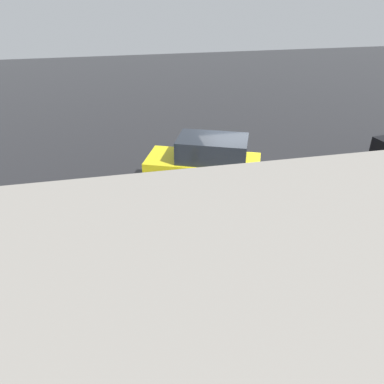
% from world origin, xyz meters
% --- Properties ---
extents(ground_plane, '(60.00, 60.00, 0.00)m').
position_xyz_m(ground_plane, '(0.00, 0.00, 0.00)').
color(ground_plane, black).
extents(kerb_strip, '(24.00, 3.20, 0.04)m').
position_xyz_m(kerb_strip, '(0.00, 4.20, 0.02)').
color(kerb_strip, gray).
rests_on(kerb_strip, ground).
extents(moving_hatchback, '(4.25, 3.06, 2.06)m').
position_xyz_m(moving_hatchback, '(1.29, 0.10, 1.03)').
color(moving_hatchback, yellow).
rests_on(moving_hatchback, ground).
extents(fire_hydrant, '(0.42, 0.31, 0.80)m').
position_xyz_m(fire_hydrant, '(3.31, 2.99, 0.40)').
color(fire_hydrant, gold).
rests_on(fire_hydrant, ground).
extents(pedestrian, '(0.34, 0.54, 1.62)m').
position_xyz_m(pedestrian, '(4.11, 2.72, 0.96)').
color(pedestrian, '#1E8C4C').
rests_on(pedestrian, ground).
extents(metal_railing, '(7.98, 0.04, 1.05)m').
position_xyz_m(metal_railing, '(-1.79, 5.58, 0.71)').
color(metal_railing, '#B7BABF').
rests_on(metal_railing, ground).
extents(sign_post, '(0.07, 0.44, 2.40)m').
position_xyz_m(sign_post, '(3.53, 3.68, 1.58)').
color(sign_post, '#4C4C51').
rests_on(sign_post, ground).
extents(puddle_patch, '(3.62, 3.62, 0.01)m').
position_xyz_m(puddle_patch, '(2.03, -0.08, 0.00)').
color(puddle_patch, black).
rests_on(puddle_patch, ground).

